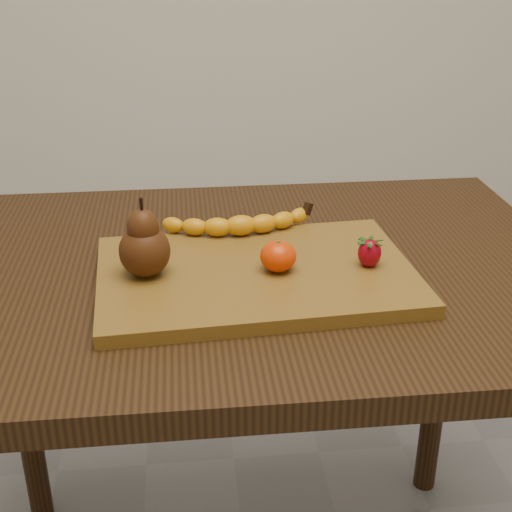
{
  "coord_description": "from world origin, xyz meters",
  "views": [
    {
      "loc": [
        -0.09,
        -0.97,
        1.23
      ],
      "look_at": [
        0.0,
        -0.06,
        0.8
      ],
      "focal_mm": 50.0,
      "sensor_mm": 36.0,
      "label": 1
    }
  ],
  "objects": [
    {
      "name": "cutting_board",
      "position": [
        0.0,
        -0.06,
        0.77
      ],
      "size": [
        0.47,
        0.33,
        0.02
      ],
      "primitive_type": "cube",
      "rotation": [
        0.0,
        0.0,
        0.06
      ],
      "color": "brown",
      "rests_on": "table"
    },
    {
      "name": "strawberry",
      "position": [
        0.17,
        -0.07,
        0.8
      ],
      "size": [
        0.04,
        0.04,
        0.04
      ],
      "primitive_type": null,
      "rotation": [
        0.0,
        0.0,
        0.21
      ],
      "color": "#960413",
      "rests_on": "cutting_board"
    },
    {
      "name": "pear",
      "position": [
        -0.15,
        -0.06,
        0.84
      ],
      "size": [
        0.08,
        0.08,
        0.11
      ],
      "primitive_type": null,
      "rotation": [
        0.0,
        0.0,
        0.07
      ],
      "color": "#41200A",
      "rests_on": "cutting_board"
    },
    {
      "name": "banana",
      "position": [
        -0.01,
        0.06,
        0.8
      ],
      "size": [
        0.21,
        0.07,
        0.03
      ],
      "primitive_type": null,
      "rotation": [
        0.0,
        0.0,
        0.09
      ],
      "color": "orange",
      "rests_on": "cutting_board"
    },
    {
      "name": "mandarin",
      "position": [
        0.03,
        -0.07,
        0.8
      ],
      "size": [
        0.07,
        0.07,
        0.04
      ],
      "primitive_type": "ellipsoid",
      "rotation": [
        0.0,
        0.0,
        0.41
      ],
      "color": "#DD3402",
      "rests_on": "cutting_board"
    },
    {
      "name": "table",
      "position": [
        0.0,
        0.0,
        0.66
      ],
      "size": [
        1.0,
        0.7,
        0.76
      ],
      "color": "black",
      "rests_on": "ground"
    }
  ]
}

